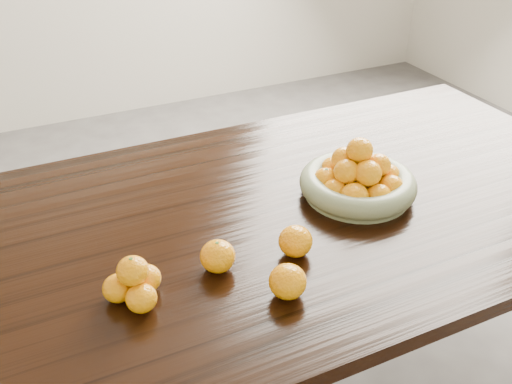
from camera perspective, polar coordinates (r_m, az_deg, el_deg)
name	(u,v)px	position (r m, az deg, el deg)	size (l,w,h in m)	color
dining_table	(269,240)	(1.49, 1.29, -4.77)	(2.00, 1.00, 0.75)	black
fruit_bowl	(358,180)	(1.50, 10.16, 1.17)	(0.30, 0.30, 0.16)	gray
orange_pyramid	(134,284)	(1.18, -12.06, -8.94)	(0.12, 0.12, 0.10)	#FFA007
loose_orange_0	(218,256)	(1.23, -3.85, -6.43)	(0.08, 0.08, 0.07)	#FFA007
loose_orange_1	(288,282)	(1.17, 3.19, -8.93)	(0.08, 0.08, 0.07)	#FFA007
loose_orange_2	(295,241)	(1.28, 3.97, -4.93)	(0.08, 0.08, 0.07)	#FFA007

